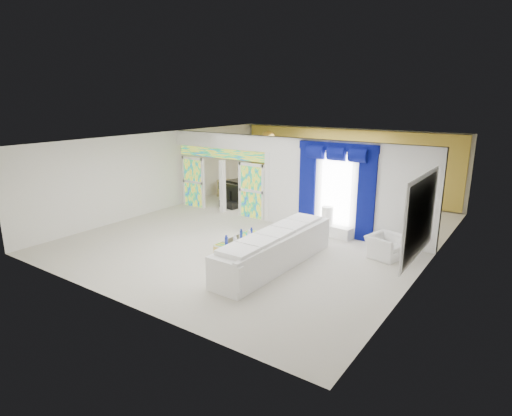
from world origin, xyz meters
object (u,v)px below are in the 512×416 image
Objects in this scene: white_sofa at (275,251)px; armchair at (386,246)px; console_table at (335,231)px; coffee_table at (241,245)px; grand_piano at (252,190)px.

armchair is at bearing 47.77° from white_sofa.
console_table is (0.31, 3.08, -0.23)m from white_sofa.
coffee_table is 1.57× the size of console_table.
white_sofa is at bearing -37.82° from grand_piano.
coffee_table reaches higher than console_table.
white_sofa is at bearing -95.76° from console_table.
white_sofa reaches higher than console_table.
console_table is at bearing 85.81° from white_sofa.
armchair reaches higher than coffee_table.
armchair is (1.87, -0.81, 0.13)m from console_table.
armchair is at bearing -13.60° from grand_piano.
coffee_table is at bearing 132.41° from armchair.
coffee_table is 4.04m from armchair.
console_table is at bearing 59.15° from coffee_table.
coffee_table is at bearing 169.04° from white_sofa.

